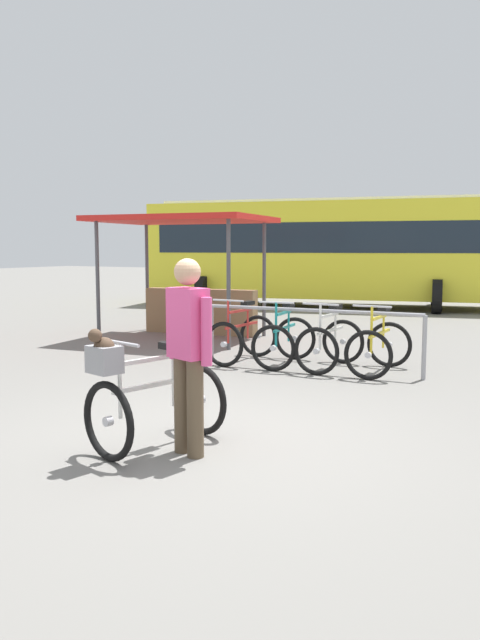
{
  "coord_description": "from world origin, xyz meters",
  "views": [
    {
      "loc": [
        2.86,
        -4.74,
        1.73
      ],
      "look_at": [
        -0.16,
        0.82,
        1.0
      ],
      "focal_mm": 35.5,
      "sensor_mm": 36.0,
      "label": 1
    }
  ],
  "objects_px": {
    "racked_bike_red": "(242,338)",
    "racked_bike_teal": "(285,340)",
    "racked_bike_white": "(330,344)",
    "featured_bicycle": "(146,394)",
    "racked_bike_yellow": "(379,347)",
    "market_stall": "(191,265)",
    "person_with_featured_bike": "(188,347)",
    "bus_distant": "(322,247)"
  },
  "relations": [
    {
      "from": "racked_bike_teal",
      "to": "person_with_featured_bike",
      "type": "relative_size",
      "value": 0.7
    },
    {
      "from": "bus_distant",
      "to": "racked_bike_yellow",
      "type": "bearing_deg",
      "value": -64.18
    },
    {
      "from": "bus_distant",
      "to": "racked_bike_white",
      "type": "bearing_deg",
      "value": -67.96
    },
    {
      "from": "racked_bike_yellow",
      "to": "market_stall",
      "type": "relative_size",
      "value": 0.33
    },
    {
      "from": "racked_bike_teal",
      "to": "featured_bicycle",
      "type": "bearing_deg",
      "value": -81.77
    },
    {
      "from": "market_stall",
      "to": "person_with_featured_bike",
      "type": "bearing_deg",
      "value": -57.29
    },
    {
      "from": "racked_bike_red",
      "to": "person_with_featured_bike",
      "type": "xyz_separation_m",
      "value": [
        1.68,
        -4.04,
        0.54
      ]
    },
    {
      "from": "racked_bike_red",
      "to": "racked_bike_yellow",
      "type": "distance_m",
      "value": 2.1
    },
    {
      "from": "racked_bike_yellow",
      "to": "bus_distant",
      "type": "distance_m",
      "value": 10.14
    },
    {
      "from": "racked_bike_yellow",
      "to": "market_stall",
      "type": "height_order",
      "value": "market_stall"
    },
    {
      "from": "racked_bike_white",
      "to": "bus_distant",
      "type": "distance_m",
      "value": 9.89
    },
    {
      "from": "person_with_featured_bike",
      "to": "bus_distant",
      "type": "distance_m",
      "value": 13.8
    },
    {
      "from": "racked_bike_teal",
      "to": "market_stall",
      "type": "distance_m",
      "value": 3.6
    },
    {
      "from": "bus_distant",
      "to": "market_stall",
      "type": "distance_m",
      "value": 7.2
    },
    {
      "from": "bus_distant",
      "to": "person_with_featured_bike",
      "type": "bearing_deg",
      "value": -73.28
    },
    {
      "from": "market_stall",
      "to": "racked_bike_teal",
      "type": "bearing_deg",
      "value": -33.83
    },
    {
      "from": "racked_bike_teal",
      "to": "market_stall",
      "type": "xyz_separation_m",
      "value": [
        -2.87,
        1.92,
        1.03
      ]
    },
    {
      "from": "person_with_featured_bike",
      "to": "market_stall",
      "type": "xyz_separation_m",
      "value": [
        -3.85,
        6.0,
        0.49
      ]
    },
    {
      "from": "racked_bike_red",
      "to": "featured_bicycle",
      "type": "height_order",
      "value": "featured_bicycle"
    },
    {
      "from": "racked_bike_teal",
      "to": "market_stall",
      "type": "bearing_deg",
      "value": 146.17
    },
    {
      "from": "person_with_featured_bike",
      "to": "bus_distant",
      "type": "height_order",
      "value": "bus_distant"
    },
    {
      "from": "racked_bike_yellow",
      "to": "market_stall",
      "type": "xyz_separation_m",
      "value": [
        -4.27,
        1.85,
        1.03
      ]
    },
    {
      "from": "racked_bike_red",
      "to": "racked_bike_teal",
      "type": "relative_size",
      "value": 0.99
    },
    {
      "from": "racked_bike_teal",
      "to": "racked_bike_white",
      "type": "distance_m",
      "value": 0.7
    },
    {
      "from": "featured_bicycle",
      "to": "bus_distant",
      "type": "height_order",
      "value": "bus_distant"
    },
    {
      "from": "racked_bike_yellow",
      "to": "featured_bicycle",
      "type": "height_order",
      "value": "featured_bicycle"
    },
    {
      "from": "racked_bike_white",
      "to": "featured_bicycle",
      "type": "bearing_deg",
      "value": -91.34
    },
    {
      "from": "racked_bike_teal",
      "to": "racked_bike_yellow",
      "type": "distance_m",
      "value": 1.4
    },
    {
      "from": "person_with_featured_bike",
      "to": "bus_distant",
      "type": "xyz_separation_m",
      "value": [
        -3.96,
        13.19,
        0.83
      ]
    },
    {
      "from": "racked_bike_yellow",
      "to": "featured_bicycle",
      "type": "xyz_separation_m",
      "value": [
        -0.8,
        -4.23,
        0.12
      ]
    },
    {
      "from": "featured_bicycle",
      "to": "bus_distant",
      "type": "distance_m",
      "value": 13.8
    },
    {
      "from": "racked_bike_teal",
      "to": "market_stall",
      "type": "relative_size",
      "value": 0.34
    },
    {
      "from": "racked_bike_teal",
      "to": "bus_distant",
      "type": "bearing_deg",
      "value": 108.09
    },
    {
      "from": "racked_bike_red",
      "to": "market_stall",
      "type": "relative_size",
      "value": 0.34
    },
    {
      "from": "racked_bike_red",
      "to": "person_with_featured_bike",
      "type": "distance_m",
      "value": 4.41
    },
    {
      "from": "featured_bicycle",
      "to": "person_with_featured_bike",
      "type": "bearing_deg",
      "value": 11.78
    },
    {
      "from": "racked_bike_white",
      "to": "racked_bike_teal",
      "type": "bearing_deg",
      "value": -177.12
    },
    {
      "from": "racked_bike_red",
      "to": "racked_bike_yellow",
      "type": "xyz_separation_m",
      "value": [
        2.1,
        0.11,
        0.0
      ]
    },
    {
      "from": "racked_bike_yellow",
      "to": "market_stall",
      "type": "bearing_deg",
      "value": 156.54
    },
    {
      "from": "market_stall",
      "to": "racked_bike_white",
      "type": "bearing_deg",
      "value": -27.88
    },
    {
      "from": "racked_bike_teal",
      "to": "bus_distant",
      "type": "relative_size",
      "value": 0.11
    },
    {
      "from": "racked_bike_white",
      "to": "featured_bicycle",
      "type": "height_order",
      "value": "featured_bicycle"
    }
  ]
}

